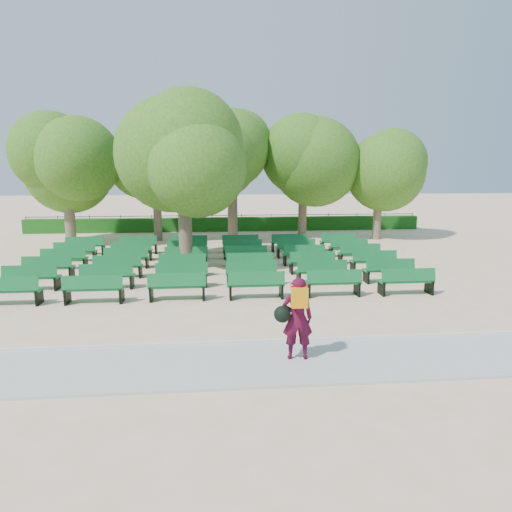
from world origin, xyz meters
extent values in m
plane|color=beige|center=(0.00, 0.00, 0.00)|extent=(120.00, 120.00, 0.00)
cube|color=#B4B4AF|center=(0.00, -7.40, 0.03)|extent=(30.00, 2.20, 0.06)
cube|color=silver|center=(0.00, -6.25, 0.05)|extent=(30.00, 0.12, 0.10)
cube|color=#185616|center=(0.00, 14.00, 0.45)|extent=(26.00, 0.70, 0.90)
cube|color=#11662E|center=(-0.84, 1.80, 0.44)|extent=(1.80, 0.58, 0.06)
cube|color=#11662E|center=(-0.84, 1.59, 0.69)|extent=(1.78, 0.22, 0.42)
cylinder|color=brown|center=(-2.08, 2.56, 1.52)|extent=(0.56, 0.56, 3.04)
ellipsoid|color=#3D701E|center=(-2.08, 2.56, 4.36)|extent=(4.78, 4.78, 4.30)
imported|color=#42091F|center=(0.79, -7.27, 0.94)|extent=(0.67, 0.46, 1.77)
cube|color=orange|center=(0.79, -7.47, 1.45)|extent=(0.33, 0.16, 0.41)
sphere|color=black|center=(0.46, -7.33, 1.06)|extent=(0.35, 0.35, 0.35)
camera|label=1|loc=(-0.94, -16.28, 4.00)|focal=32.00mm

